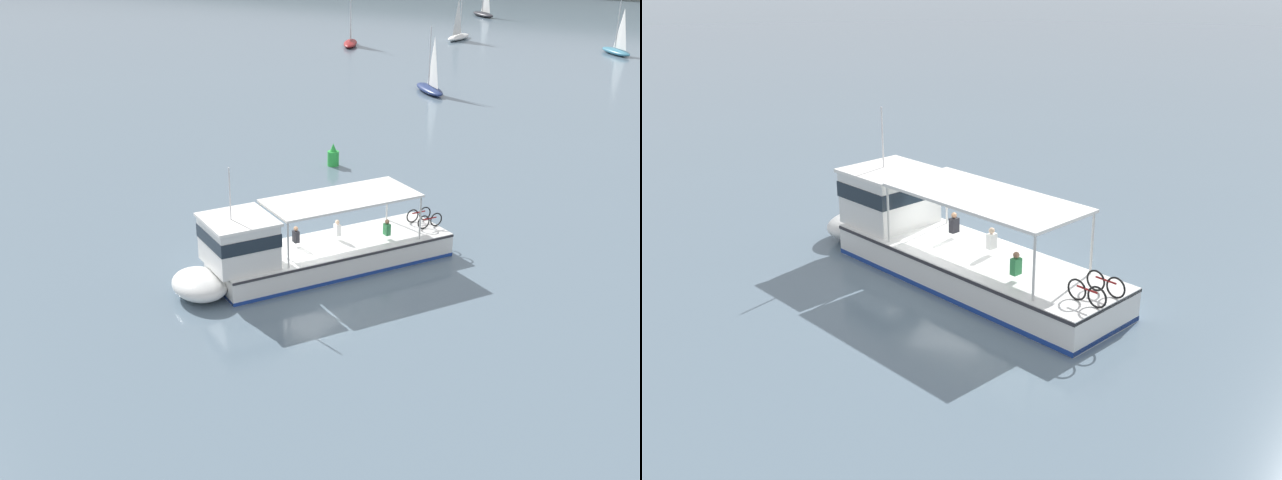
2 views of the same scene
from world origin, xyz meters
TOP-DOWN VIEW (x-y plane):
  - ground_plane at (0.00, 0.00)m, footprint 400.00×400.00m
  - ferry_main at (-0.08, -0.31)m, footprint 9.07×12.54m
  - sailboat_horizon_east at (-10.14, 35.36)m, footprint 4.42×4.35m
  - sailboat_mid_channel at (-23.56, 82.25)m, footprint 4.62×4.10m
  - sailboat_outer_anchorage at (-18.83, 62.27)m, footprint 1.58×4.85m
  - sailboat_horizon_west at (-1.16, 62.02)m, footprint 4.36×4.41m
  - sailboat_far_left at (-27.30, 52.15)m, footprint 3.28×4.95m
  - channel_buoy at (-6.79, 13.88)m, footprint 0.70×0.70m

SIDE VIEW (x-z plane):
  - ground_plane at x=0.00m, z-range 0.00..0.00m
  - sailboat_horizon_east at x=-10.14m, z-range -2.16..3.24m
  - sailboat_mid_channel at x=-23.56m, z-range -2.16..3.24m
  - sailboat_outer_anchorage at x=-18.83m, z-range -2.16..3.24m
  - sailboat_horizon_west at x=-1.16m, z-range -2.16..3.24m
  - sailboat_far_left at x=-27.30m, z-range -2.16..3.24m
  - channel_buoy at x=-6.79m, z-range -0.13..1.27m
  - ferry_main at x=-0.08m, z-range -1.64..3.68m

